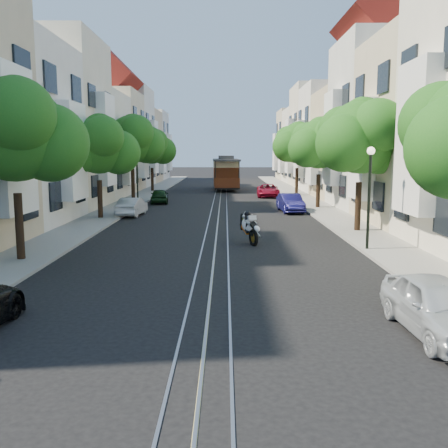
{
  "coord_description": "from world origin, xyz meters",
  "views": [
    {
      "loc": [
        0.44,
        -16.26,
        4.03
      ],
      "look_at": [
        0.38,
        4.78,
        1.03
      ],
      "focal_mm": 40.0,
      "sensor_mm": 36.0,
      "label": 1
    }
  ],
  "objects_px": {
    "parked_car_e_near": "(438,306)",
    "tree_w_b": "(99,147)",
    "tree_w_d": "(152,147)",
    "lamp_east": "(370,183)",
    "parked_car_w_mid": "(132,207)",
    "parked_car_w_far": "(159,196)",
    "parked_car_e_mid": "(290,203)",
    "parked_car_e_far": "(268,190)",
    "lamp_west": "(137,169)",
    "sportbike_rider": "(248,226)",
    "tree_e_d": "(298,144)",
    "cable_car": "(226,171)",
    "tree_e_c": "(320,145)",
    "tree_w_c": "(133,140)",
    "tree_e_b": "(362,139)",
    "tree_w_a": "(15,133)"
  },
  "relations": [
    {
      "from": "parked_car_e_near",
      "to": "tree_w_b",
      "type": "bearing_deg",
      "value": 120.02
    },
    {
      "from": "tree_w_d",
      "to": "lamp_east",
      "type": "relative_size",
      "value": 1.57
    },
    {
      "from": "lamp_east",
      "to": "parked_car_e_near",
      "type": "height_order",
      "value": "lamp_east"
    },
    {
      "from": "parked_car_w_mid",
      "to": "parked_car_w_far",
      "type": "height_order",
      "value": "parked_car_w_mid"
    },
    {
      "from": "parked_car_e_mid",
      "to": "parked_car_e_far",
      "type": "height_order",
      "value": "parked_car_e_mid"
    },
    {
      "from": "parked_car_w_mid",
      "to": "parked_car_w_far",
      "type": "bearing_deg",
      "value": -90.55
    },
    {
      "from": "lamp_west",
      "to": "parked_car_e_far",
      "type": "distance_m",
      "value": 13.43
    },
    {
      "from": "sportbike_rider",
      "to": "parked_car_w_mid",
      "type": "height_order",
      "value": "sportbike_rider"
    },
    {
      "from": "tree_e_d",
      "to": "lamp_west",
      "type": "distance_m",
      "value": 16.39
    },
    {
      "from": "parked_car_w_mid",
      "to": "parked_car_w_far",
      "type": "xyz_separation_m",
      "value": [
        0.71,
        8.14,
        -0.0
      ]
    },
    {
      "from": "tree_e_d",
      "to": "cable_car",
      "type": "bearing_deg",
      "value": 130.24
    },
    {
      "from": "tree_e_c",
      "to": "tree_w_c",
      "type": "distance_m",
      "value": 15.25
    },
    {
      "from": "tree_e_d",
      "to": "parked_car_e_near",
      "type": "xyz_separation_m",
      "value": [
        -2.09,
        -36.5,
        -4.22
      ]
    },
    {
      "from": "sportbike_rider",
      "to": "parked_car_w_far",
      "type": "distance_m",
      "value": 19.15
    },
    {
      "from": "sportbike_rider",
      "to": "parked_car_w_far",
      "type": "relative_size",
      "value": 0.62
    },
    {
      "from": "tree_e_d",
      "to": "parked_car_w_mid",
      "type": "xyz_separation_m",
      "value": [
        -12.86,
        -15.15,
        -4.28
      ]
    },
    {
      "from": "tree_w_b",
      "to": "parked_car_e_mid",
      "type": "xyz_separation_m",
      "value": [
        12.05,
        3.84,
        -3.76
      ]
    },
    {
      "from": "tree_e_b",
      "to": "sportbike_rider",
      "type": "distance_m",
      "value": 7.64
    },
    {
      "from": "tree_e_d",
      "to": "lamp_east",
      "type": "distance_m",
      "value": 27.07
    },
    {
      "from": "tree_e_b",
      "to": "tree_e_c",
      "type": "xyz_separation_m",
      "value": [
        -0.0,
        11.0,
        -0.13
      ]
    },
    {
      "from": "parked_car_e_mid",
      "to": "lamp_west",
      "type": "bearing_deg",
      "value": 155.23
    },
    {
      "from": "tree_e_c",
      "to": "parked_car_e_far",
      "type": "relative_size",
      "value": 1.52
    },
    {
      "from": "tree_e_c",
      "to": "tree_w_c",
      "type": "relative_size",
      "value": 0.92
    },
    {
      "from": "tree_w_a",
      "to": "parked_car_w_far",
      "type": "xyz_separation_m",
      "value": [
        2.25,
        22.0,
        -4.14
      ]
    },
    {
      "from": "tree_e_d",
      "to": "parked_car_e_far",
      "type": "height_order",
      "value": "tree_e_d"
    },
    {
      "from": "cable_car",
      "to": "tree_w_d",
      "type": "bearing_deg",
      "value": -160.49
    },
    {
      "from": "tree_e_d",
      "to": "parked_car_e_far",
      "type": "xyz_separation_m",
      "value": [
        -2.86,
        -1.18,
        -4.27
      ]
    },
    {
      "from": "sportbike_rider",
      "to": "parked_car_e_mid",
      "type": "bearing_deg",
      "value": 54.39
    },
    {
      "from": "tree_w_b",
      "to": "tree_w_c",
      "type": "xyz_separation_m",
      "value": [
        0.0,
        11.0,
        0.67
      ]
    },
    {
      "from": "tree_e_b",
      "to": "lamp_east",
      "type": "height_order",
      "value": "tree_e_b"
    },
    {
      "from": "parked_car_e_far",
      "to": "parked_car_w_far",
      "type": "xyz_separation_m",
      "value": [
        -9.29,
        -5.82,
        -0.01
      ]
    },
    {
      "from": "tree_e_d",
      "to": "tree_w_b",
      "type": "distance_m",
      "value": 22.28
    },
    {
      "from": "lamp_west",
      "to": "cable_car",
      "type": "height_order",
      "value": "lamp_west"
    },
    {
      "from": "tree_w_c",
      "to": "parked_car_e_mid",
      "type": "height_order",
      "value": "tree_w_c"
    },
    {
      "from": "tree_w_c",
      "to": "parked_car_e_near",
      "type": "height_order",
      "value": "tree_w_c"
    },
    {
      "from": "tree_e_b",
      "to": "tree_w_b",
      "type": "relative_size",
      "value": 1.07
    },
    {
      "from": "lamp_west",
      "to": "parked_car_w_mid",
      "type": "distance_m",
      "value": 6.61
    },
    {
      "from": "parked_car_e_far",
      "to": "parked_car_w_mid",
      "type": "bearing_deg",
      "value": -123.29
    },
    {
      "from": "cable_car",
      "to": "parked_car_e_near",
      "type": "relative_size",
      "value": 2.35
    },
    {
      "from": "parked_car_w_mid",
      "to": "tree_e_c",
      "type": "bearing_deg",
      "value": -157.67
    },
    {
      "from": "tree_w_b",
      "to": "parked_car_e_near",
      "type": "height_order",
      "value": "tree_w_b"
    },
    {
      "from": "tree_w_a",
      "to": "parked_car_e_mid",
      "type": "relative_size",
      "value": 1.73
    },
    {
      "from": "parked_car_e_near",
      "to": "parked_car_w_mid",
      "type": "height_order",
      "value": "parked_car_e_near"
    },
    {
      "from": "tree_w_d",
      "to": "parked_car_e_near",
      "type": "relative_size",
      "value": 1.7
    },
    {
      "from": "parked_car_w_mid",
      "to": "tree_w_c",
      "type": "bearing_deg",
      "value": -76.01
    },
    {
      "from": "sportbike_rider",
      "to": "parked_car_w_far",
      "type": "height_order",
      "value": "sportbike_rider"
    },
    {
      "from": "tree_w_b",
      "to": "lamp_east",
      "type": "bearing_deg",
      "value": -36.58
    },
    {
      "from": "parked_car_e_far",
      "to": "parked_car_w_far",
      "type": "height_order",
      "value": "parked_car_e_far"
    },
    {
      "from": "parked_car_e_mid",
      "to": "tree_e_d",
      "type": "bearing_deg",
      "value": 75.59
    },
    {
      "from": "lamp_east",
      "to": "parked_car_e_far",
      "type": "xyz_separation_m",
      "value": [
        -1.9,
        25.79,
        -2.25
      ]
    }
  ]
}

